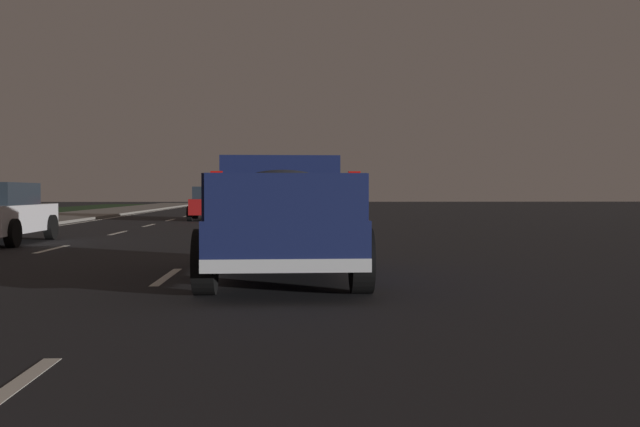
# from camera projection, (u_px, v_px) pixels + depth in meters

# --- Properties ---
(ground) EXTENTS (144.00, 144.00, 0.00)m
(ground) POSITION_uv_depth(u_px,v_px,m) (186.00, 228.00, 27.64)
(ground) COLOR black
(lane_markings) EXTENTS (108.04, 7.04, 0.01)m
(lane_markings) POSITION_uv_depth(u_px,v_px,m) (120.00, 224.00, 30.88)
(lane_markings) COLOR silver
(lane_markings) RESTS_ON ground
(pickup_truck) EXTENTS (5.48, 2.39, 1.87)m
(pickup_truck) POSITION_uv_depth(u_px,v_px,m) (280.00, 214.00, 11.61)
(pickup_truck) COLOR #141E4C
(pickup_truck) RESTS_ON ground
(sedan_red) EXTENTS (4.45, 2.11, 1.54)m
(sedan_red) POSITION_uv_depth(u_px,v_px,m) (212.00, 203.00, 35.54)
(sedan_red) COLOR maroon
(sedan_red) RESTS_ON ground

